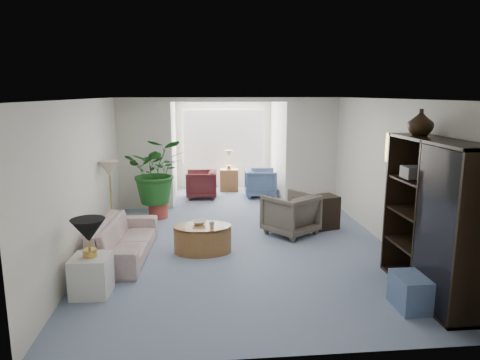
{
  "coord_description": "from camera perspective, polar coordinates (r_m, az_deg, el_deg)",
  "views": [
    {
      "loc": [
        -0.74,
        -6.92,
        2.59
      ],
      "look_at": [
        0.0,
        0.6,
        1.1
      ],
      "focal_mm": 33.04,
      "sensor_mm": 36.0,
      "label": 1
    }
  ],
  "objects": [
    {
      "name": "floor",
      "position": [
        7.43,
        0.46,
        -9.26
      ],
      "size": [
        6.0,
        6.0,
        0.0
      ],
      "primitive_type": "plane",
      "color": "#8594B0",
      "rests_on": "ground"
    },
    {
      "name": "sunroom_floor",
      "position": [
        11.35,
        -1.73,
        -2.06
      ],
      "size": [
        2.6,
        2.6,
        0.0
      ],
      "primitive_type": "plane",
      "color": "#8594B0",
      "rests_on": "ground"
    },
    {
      "name": "back_pier_left",
      "position": [
        10.08,
        -12.2,
        3.25
      ],
      "size": [
        1.2,
        0.12,
        2.5
      ],
      "primitive_type": "cube",
      "color": "white",
      "rests_on": "ground"
    },
    {
      "name": "back_pier_right",
      "position": [
        10.35,
        9.22,
        3.57
      ],
      "size": [
        1.2,
        0.12,
        2.5
      ],
      "primitive_type": "cube",
      "color": "white",
      "rests_on": "ground"
    },
    {
      "name": "back_header",
      "position": [
        9.95,
        -1.37,
        10.34
      ],
      "size": [
        2.6,
        0.12,
        0.1
      ],
      "primitive_type": "cube",
      "color": "white",
      "rests_on": "back_pier_left"
    },
    {
      "name": "window_pane",
      "position": [
        12.18,
        -2.12,
        5.53
      ],
      "size": [
        2.2,
        0.02,
        1.5
      ],
      "primitive_type": "cube",
      "color": "white"
    },
    {
      "name": "window_blinds",
      "position": [
        12.15,
        -2.11,
        5.52
      ],
      "size": [
        2.2,
        0.02,
        1.5
      ],
      "primitive_type": "cube",
      "color": "white"
    },
    {
      "name": "framed_picture",
      "position": [
        7.59,
        19.42,
        3.78
      ],
      "size": [
        0.04,
        0.5,
        0.4
      ],
      "primitive_type": "cube",
      "color": "#ADA58B"
    },
    {
      "name": "sofa",
      "position": [
        7.36,
        -14.8,
        -7.38
      ],
      "size": [
        0.91,
        2.07,
        0.59
      ],
      "primitive_type": "imported",
      "rotation": [
        0.0,
        0.0,
        1.51
      ],
      "color": "beige",
      "rests_on": "ground"
    },
    {
      "name": "end_table",
      "position": [
        6.17,
        -18.63,
        -11.61
      ],
      "size": [
        0.5,
        0.5,
        0.52
      ],
      "primitive_type": "cube",
      "rotation": [
        0.0,
        0.0,
        -0.06
      ],
      "color": "white",
      "rests_on": "ground"
    },
    {
      "name": "table_lamp",
      "position": [
        5.97,
        -19.0,
        -6.18
      ],
      "size": [
        0.44,
        0.44,
        0.3
      ],
      "primitive_type": "cone",
      "color": "black",
      "rests_on": "end_table"
    },
    {
      "name": "floor_lamp",
      "position": [
        8.33,
        -16.55,
        1.43
      ],
      "size": [
        0.36,
        0.36,
        0.28
      ],
      "primitive_type": "cone",
      "color": "beige",
      "rests_on": "ground"
    },
    {
      "name": "coffee_table",
      "position": [
        7.38,
        -4.84,
        -7.59
      ],
      "size": [
        1.06,
        1.06,
        0.45
      ],
      "primitive_type": "cylinder",
      "rotation": [
        0.0,
        0.0,
        0.13
      ],
      "color": "#976336",
      "rests_on": "ground"
    },
    {
      "name": "coffee_bowl",
      "position": [
        7.39,
        -5.27,
        -5.48
      ],
      "size": [
        0.26,
        0.26,
        0.06
      ],
      "primitive_type": "imported",
      "rotation": [
        0.0,
        0.0,
        0.13
      ],
      "color": "silver",
      "rests_on": "coffee_table"
    },
    {
      "name": "coffee_cup",
      "position": [
        7.2,
        -3.66,
        -5.79
      ],
      "size": [
        0.11,
        0.11,
        0.09
      ],
      "primitive_type": "imported",
      "rotation": [
        0.0,
        0.0,
        0.13
      ],
      "color": "#BCB9A4",
      "rests_on": "coffee_table"
    },
    {
      "name": "wingback_chair",
      "position": [
        8.27,
        6.53,
        -4.38
      ],
      "size": [
        1.16,
        1.17,
        0.77
      ],
      "primitive_type": "imported",
      "rotation": [
        0.0,
        0.0,
        3.78
      ],
      "color": "#635A4E",
      "rests_on": "ground"
    },
    {
      "name": "side_table_dark",
      "position": [
        8.74,
        10.61,
        -4.08
      ],
      "size": [
        0.64,
        0.57,
        0.65
      ],
      "primitive_type": "cube",
      "rotation": [
        0.0,
        0.0,
        0.29
      ],
      "color": "black",
      "rests_on": "ground"
    },
    {
      "name": "entertainment_cabinet",
      "position": [
        6.14,
        23.64,
        -4.65
      ],
      "size": [
        0.49,
        1.83,
        2.03
      ],
      "primitive_type": "cube",
      "color": "black",
      "rests_on": "ground"
    },
    {
      "name": "cabinet_urn",
      "position": [
        6.38,
        22.3,
        6.92
      ],
      "size": [
        0.34,
        0.34,
        0.35
      ],
      "primitive_type": "imported",
      "color": "black",
      "rests_on": "entertainment_cabinet"
    },
    {
      "name": "ottoman",
      "position": [
        5.96,
        21.86,
        -13.24
      ],
      "size": [
        0.52,
        0.52,
        0.42
      ],
      "primitive_type": "cube",
      "rotation": [
        0.0,
        0.0,
        -0.0
      ],
      "color": "slate",
      "rests_on": "ground"
    },
    {
      "name": "plant_pot",
      "position": [
        9.5,
        -10.51,
        -3.86
      ],
      "size": [
        0.4,
        0.4,
        0.32
      ],
      "primitive_type": "cylinder",
      "color": "#9F3A2E",
      "rests_on": "ground"
    },
    {
      "name": "house_plant",
      "position": [
        9.32,
        -10.69,
        1.15
      ],
      "size": [
        1.23,
        1.07,
        1.37
      ],
      "primitive_type": "imported",
      "color": "#215E20",
      "rests_on": "plant_pot"
    },
    {
      "name": "sunroom_chair_blue",
      "position": [
        11.21,
        2.67,
        -0.37
      ],
      "size": [
        0.81,
        0.79,
        0.71
      ],
      "primitive_type": "imported",
      "rotation": [
        0.0,
        0.0,
        1.52
      ],
      "color": "slate",
      "rests_on": "ground"
    },
    {
      "name": "sunroom_chair_maroon",
      "position": [
        11.1,
        -5.01,
        -0.56
      ],
      "size": [
        0.8,
        0.78,
        0.69
      ],
      "primitive_type": "imported",
      "rotation": [
        0.0,
        0.0,
        -1.62
      ],
      "color": "#511B1F",
      "rests_on": "ground"
    },
    {
      "name": "sunroom_table",
      "position": [
        11.88,
        -1.43,
        0.01
      ],
      "size": [
        0.51,
        0.4,
        0.59
      ],
      "primitive_type": "cube",
      "rotation": [
        0.0,
        0.0,
        -0.05
      ],
      "color": "#976336",
      "rests_on": "ground"
    },
    {
      "name": "shelf_clutter",
      "position": [
        5.94,
        24.04,
        -3.32
      ],
      "size": [
        0.3,
        1.19,
        1.06
      ],
      "color": "#4B4845",
      "rests_on": "entertainment_cabinet"
    }
  ]
}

